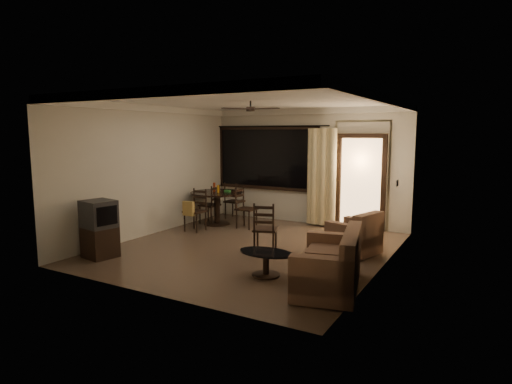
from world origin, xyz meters
The scene contains 12 objects.
ground centered at (0.00, 0.00, 0.00)m, with size 5.50×5.50×0.00m, color #7F6651.
room_shell centered at (0.59, 1.77, 1.83)m, with size 5.50×6.70×5.50m.
dining_table centered at (-1.83, 1.51, 0.62)m, with size 1.27×1.27×1.01m.
dining_chair_west centered at (-2.04, 1.51, 0.28)m, with size 0.42×0.42×0.95m.
dining_chair_east centered at (-0.99, 1.50, 0.28)m, with size 0.42×0.42×0.95m.
dining_chair_south centered at (-1.84, 0.65, 0.31)m, with size 0.42×0.48×0.95m.
dining_chair_north centered at (-1.82, 2.29, 0.28)m, with size 0.42×0.42×0.95m.
tv_cabinet centered at (-2.05, -1.85, 0.52)m, with size 0.62×0.57×1.03m.
sofa centered at (2.11, -1.33, 0.33)m, with size 1.15×1.71×0.83m.
armchair centered at (1.89, 0.58, 0.32)m, with size 0.96×0.96×0.78m.
coffee_table centered at (1.02, -1.30, 0.26)m, with size 0.89×0.53×0.39m.
side_chair centered at (0.43, -0.21, 0.29)m, with size 0.54×0.54×0.97m.
Camera 1 is at (4.04, -6.97, 2.20)m, focal length 30.00 mm.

